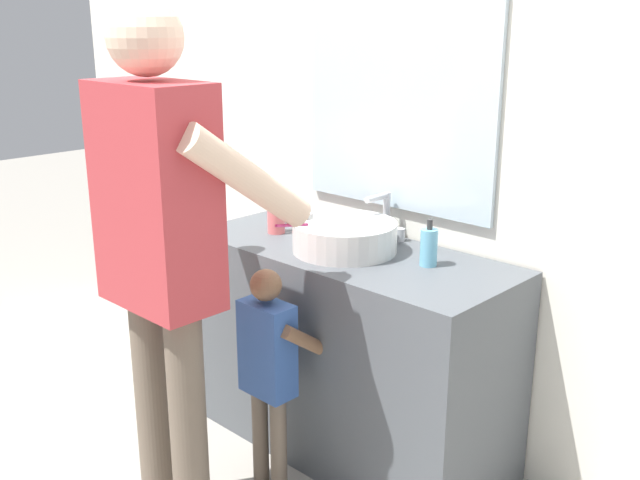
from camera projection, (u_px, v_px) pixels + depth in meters
name	position (u px, v px, depth m)	size (l,w,h in m)	color
ground_plane	(292.00, 474.00, 2.74)	(14.00, 14.00, 0.00)	#9E998E
back_wall	(406.00, 96.00, 2.77)	(4.40, 0.10, 2.70)	silver
vanity_cabinet	(347.00, 350.00, 2.83)	(1.28, 0.54, 0.81)	#4C5156
sink_basin	(345.00, 236.00, 2.68)	(0.38, 0.38, 0.11)	silver
faucet	(384.00, 218.00, 2.83)	(0.18, 0.14, 0.18)	#B7BABF
toothbrush_cup	(276.00, 220.00, 2.91)	(0.07, 0.07, 0.21)	#D86666
soap_bottle	(429.00, 247.00, 2.52)	(0.06, 0.06, 0.16)	#66B2D1
child_toddler	(269.00, 361.00, 2.52)	(0.26, 0.26, 0.84)	#6B5B4C
adult_parent	(163.00, 230.00, 2.23)	(0.52, 0.55, 1.69)	#6B5B4C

